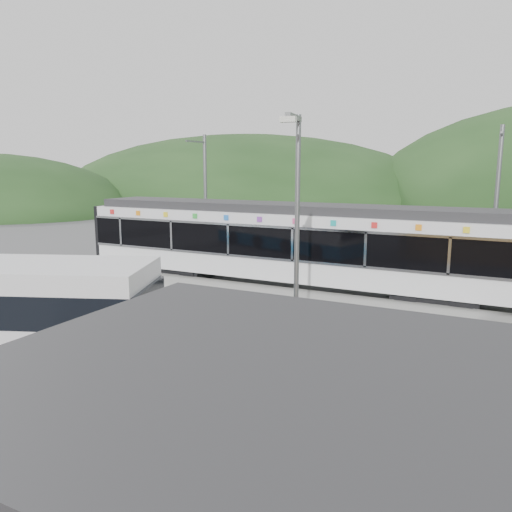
% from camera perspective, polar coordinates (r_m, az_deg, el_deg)
% --- Properties ---
extents(ground, '(120.00, 120.00, 0.00)m').
position_cam_1_polar(ground, '(16.76, -0.83, -8.42)').
color(ground, '#4C4C4F').
rests_on(ground, ground).
extents(hills, '(146.00, 149.00, 26.00)m').
position_cam_1_polar(hills, '(20.16, 22.44, -5.98)').
color(hills, '#1E3D19').
rests_on(hills, ground).
extents(platform, '(26.00, 3.20, 0.30)m').
position_cam_1_polar(platform, '(19.58, 3.60, -5.23)').
color(platform, '#9E9E99').
rests_on(platform, ground).
extents(yellow_line, '(26.00, 0.10, 0.01)m').
position_cam_1_polar(yellow_line, '(18.39, 2.03, -5.73)').
color(yellow_line, yellow).
rests_on(yellow_line, platform).
extents(train, '(20.44, 3.01, 3.74)m').
position_cam_1_polar(train, '(21.92, 4.49, 1.54)').
color(train, black).
rests_on(train, ground).
extents(catenary_mast_west, '(0.18, 1.80, 7.00)m').
position_cam_1_polar(catenary_mast_west, '(26.85, -5.83, 6.50)').
color(catenary_mast_west, slate).
rests_on(catenary_mast_west, ground).
extents(catenary_mast_east, '(0.18, 1.80, 7.00)m').
position_cam_1_polar(catenary_mast_east, '(22.75, 25.71, 4.90)').
color(catenary_mast_east, slate).
rests_on(catenary_mast_east, ground).
extents(station_shelter, '(9.20, 6.20, 3.00)m').
position_cam_1_polar(station_shelter, '(6.49, 11.17, -25.71)').
color(station_shelter, olive).
rests_on(station_shelter, ground).
extents(lamp_post, '(0.37, 1.15, 6.53)m').
position_cam_1_polar(lamp_post, '(11.94, 4.49, 3.14)').
color(lamp_post, slate).
rests_on(lamp_post, ground).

